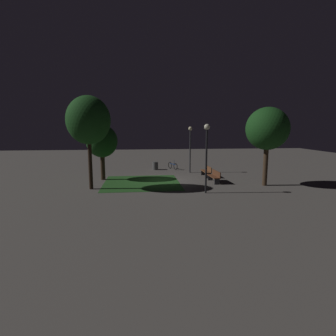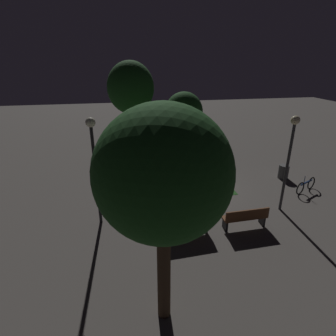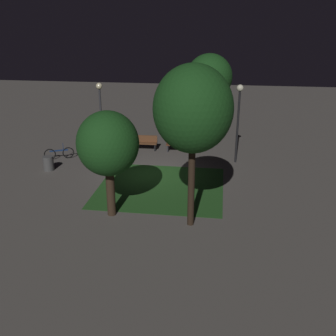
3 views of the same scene
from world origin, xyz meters
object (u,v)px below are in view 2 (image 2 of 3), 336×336
tree_back_left (184,113)px  trash_bin (283,172)px  bench_near_trees (186,224)px  lamp_post_plaza_west (94,154)px  tree_near_wall (163,175)px  lamp_post_near_wall (290,148)px  bicycle (306,185)px  bench_back_row (245,217)px  tree_back_right (131,88)px

tree_back_left → trash_bin: bearing=-43.3°
trash_bin → tree_back_left: bearing=136.7°
bench_near_trees → trash_bin: bearing=31.7°
tree_back_left → trash_bin: size_ratio=5.65×
lamp_post_plaza_west → tree_near_wall: bearing=-69.3°
bench_near_trees → tree_near_wall: size_ratio=0.33×
lamp_post_near_wall → tree_back_left: bearing=109.3°
tree_back_left → lamp_post_near_wall: tree_back_left is taller
bench_near_trees → lamp_post_near_wall: size_ratio=0.43×
bicycle → trash_bin: bearing=94.5°
bench_near_trees → bench_back_row: (2.39, -0.00, 0.00)m
tree_back_left → tree_back_right: tree_back_right is taller
bench_back_row → lamp_post_near_wall: (2.19, 1.04, 2.40)m
lamp_post_near_wall → trash_bin: 4.46m
tree_back_right → lamp_post_near_wall: size_ratio=1.47×
tree_back_left → lamp_post_plaza_west: size_ratio=1.00×
tree_back_right → tree_near_wall: 12.18m
lamp_post_near_wall → bicycle: 3.61m
bench_back_row → bicycle: bearing=28.2°
bench_back_row → tree_back_left: size_ratio=0.42×
trash_bin → bench_back_row: bearing=-136.0°
tree_back_left → bicycle: bearing=-52.0°
tree_back_right → tree_back_left: bearing=-6.4°
tree_back_right → trash_bin: tree_back_right is taller
tree_near_wall → lamp_post_plaza_west: bearing=110.7°
bench_back_row → lamp_post_plaza_west: 6.32m
lamp_post_plaza_west → bicycle: size_ratio=2.79×
bench_back_row → tree_back_right: (-3.71, 8.89, 4.08)m
tree_near_wall → trash_bin: tree_near_wall is taller
lamp_post_near_wall → bench_back_row: bearing=-154.7°
tree_near_wall → lamp_post_near_wall: 7.49m
tree_back_left → trash_bin: tree_back_left is taller
lamp_post_near_wall → tree_back_right: bearing=126.9°
bench_near_trees → tree_back_left: 9.11m
bench_back_row → tree_back_right: tree_back_right is taller
tree_near_wall → lamp_post_near_wall: (6.02, 4.31, -1.13)m
tree_near_wall → tree_back_right: bearing=89.5°
trash_bin → bicycle: 1.76m
bench_back_row → tree_near_wall: size_ratio=0.33×
trash_bin → tree_back_right: bearing=149.0°
trash_bin → bicycle: bearing=-85.5°
bench_back_row → tree_back_left: tree_back_left is taller
tree_near_wall → bicycle: size_ratio=3.56×
bench_near_trees → tree_near_wall: 5.02m
tree_back_left → tree_near_wall: 12.32m
tree_back_right → bench_back_row: bearing=-67.3°
bench_near_trees → bicycle: size_ratio=1.17×
bench_back_row → lamp_post_near_wall: lamp_post_near_wall is taller
lamp_post_plaza_west → lamp_post_near_wall: bearing=-3.2°
bench_near_trees → tree_near_wall: (-1.44, -3.28, 3.52)m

